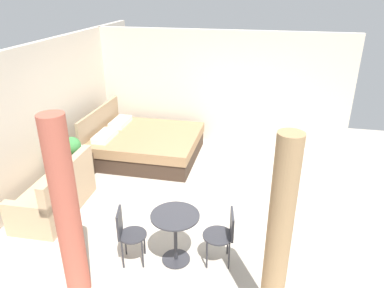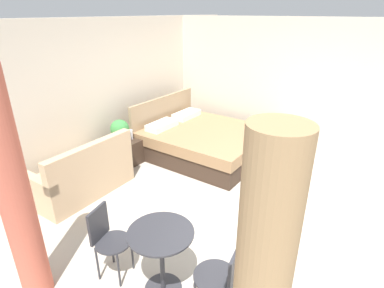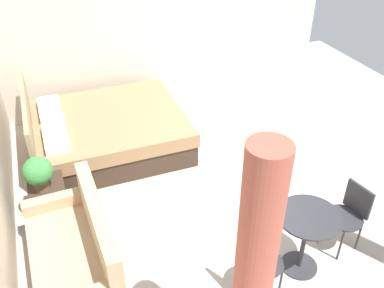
% 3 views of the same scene
% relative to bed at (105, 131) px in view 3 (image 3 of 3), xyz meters
% --- Properties ---
extents(ground_plane, '(8.36, 8.87, 0.02)m').
position_rel_bed_xyz_m(ground_plane, '(-1.40, -1.48, -0.31)').
color(ground_plane, '#B2A899').
extents(wall_right, '(0.12, 5.87, 2.64)m').
position_rel_bed_xyz_m(wall_right, '(1.28, -1.48, 1.02)').
color(wall_right, beige).
rests_on(wall_right, ground).
extents(bed, '(1.97, 2.23, 1.06)m').
position_rel_bed_xyz_m(bed, '(0.00, 0.00, 0.00)').
color(bed, '#38281E').
rests_on(bed, ground).
extents(couch, '(1.58, 0.83, 0.92)m').
position_rel_bed_xyz_m(couch, '(-2.33, 0.76, 0.01)').
color(couch, tan).
rests_on(couch, ground).
extents(nightstand, '(0.47, 0.43, 0.47)m').
position_rel_bed_xyz_m(nightstand, '(-1.19, 0.95, -0.06)').
color(nightstand, '#38281E').
rests_on(nightstand, ground).
extents(potted_plant, '(0.35, 0.35, 0.44)m').
position_rel_bed_xyz_m(potted_plant, '(-1.29, 0.99, 0.43)').
color(potted_plant, brown).
rests_on(potted_plant, nightstand).
extents(vase, '(0.10, 0.10, 0.19)m').
position_rel_bed_xyz_m(vase, '(-1.07, 0.96, 0.26)').
color(vase, silver).
rests_on(vase, nightstand).
extents(balcony_table, '(0.66, 0.66, 0.76)m').
position_rel_bed_xyz_m(balcony_table, '(-3.06, -1.51, 0.23)').
color(balcony_table, '#2D2D33').
rests_on(balcony_table, ground).
extents(cafe_chair_near_window, '(0.47, 0.47, 0.84)m').
position_rel_bed_xyz_m(cafe_chair_near_window, '(-3.22, -0.87, 0.21)').
color(cafe_chair_near_window, '#2D2D33').
rests_on(cafe_chair_near_window, ground).
extents(cafe_chair_near_couch, '(0.49, 0.49, 0.81)m').
position_rel_bed_xyz_m(cafe_chair_near_couch, '(-2.94, -2.16, 0.20)').
color(cafe_chair_near_couch, '#2D2D33').
rests_on(cafe_chair_near_couch, ground).
extents(curtain_right, '(0.29, 0.29, 2.36)m').
position_rel_bed_xyz_m(curtain_right, '(-3.83, -0.43, 0.88)').
color(curtain_right, '#C15B47').
rests_on(curtain_right, ground).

